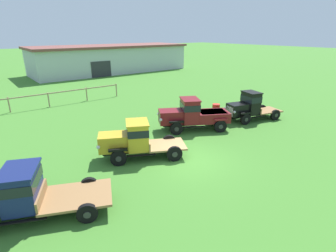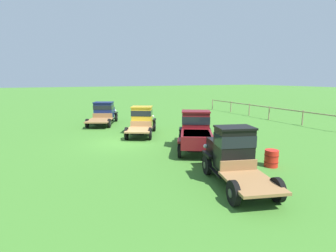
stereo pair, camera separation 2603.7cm
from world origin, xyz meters
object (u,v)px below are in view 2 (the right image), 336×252
Objects in this scene: vintage_truck_second_in_line at (142,119)px; vintage_truck_far_side at (232,154)px; vintage_truck_foreground_near at (104,112)px; vintage_truck_midrow_center at (196,130)px; oil_drum_beside_row at (271,158)px.

vintage_truck_far_side is (10.54, 0.18, 0.03)m from vintage_truck_second_in_line.
vintage_truck_foreground_near is 16.54m from vintage_truck_far_side.
vintage_truck_second_in_line is 10.54m from vintage_truck_far_side.
vintage_truck_far_side is at bearing 6.65° from vintage_truck_foreground_near.
vintage_truck_midrow_center is 4.64m from oil_drum_beside_row.
oil_drum_beside_row is at bearing 21.40° from vintage_truck_midrow_center.
vintage_truck_midrow_center is at bearing -158.60° from oil_drum_beside_row.
vintage_truck_foreground_near is 1.13× the size of vintage_truck_far_side.
vintage_truck_second_in_line is 0.96× the size of vintage_truck_midrow_center.
oil_drum_beside_row is (4.27, 1.67, -0.72)m from vintage_truck_midrow_center.
vintage_truck_foreground_near is 16.54m from oil_drum_beside_row.
vintage_truck_midrow_center is 5.01m from vintage_truck_far_side.
vintage_truck_second_in_line is 10.41m from oil_drum_beside_row.
vintage_truck_far_side reaches higher than vintage_truck_midrow_center.
vintage_truck_midrow_center is (11.56, 3.08, 0.10)m from vintage_truck_foreground_near.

